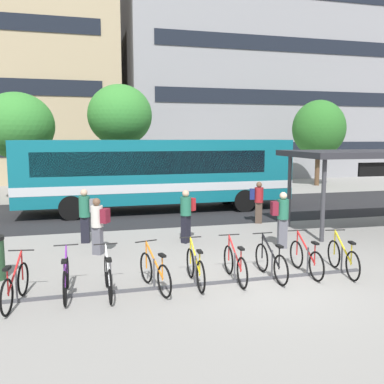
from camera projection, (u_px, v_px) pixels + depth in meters
The scene contains 22 objects.
ground at pixel (269, 284), 9.46m from camera, with size 200.00×200.00×0.00m, color gray.
bus_lane_asphalt at pixel (176, 210), 19.02m from camera, with size 80.00×7.20×0.01m, color #232326.
city_bus at pixel (159, 172), 18.59m from camera, with size 12.05×2.68×3.20m.
bike_rack at pixel (195, 282), 9.32m from camera, with size 8.40×0.10×0.70m.
parked_bicycle_red_0 at pixel (15, 286), 8.24m from camera, with size 0.52×1.71×0.99m.
parked_bicycle_purple_1 at pixel (66, 279), 8.67m from camera, with size 0.52×1.72×0.99m.
parked_bicycle_white_2 at pixel (108, 277), 8.77m from camera, with size 0.52×1.72×0.99m.
parked_bicycle_orange_3 at pixel (155, 273), 9.06m from camera, with size 0.59×1.69×0.99m.
parked_bicycle_yellow_4 at pixel (195, 268), 9.37m from camera, with size 0.52×1.72×0.99m.
parked_bicycle_red_5 at pixel (235, 265), 9.62m from camera, with size 0.52×1.72×0.99m.
parked_bicycle_black_6 at pixel (271, 262), 9.81m from camera, with size 0.52×1.72×0.99m.
parked_bicycle_red_7 at pixel (306, 259), 10.09m from camera, with size 0.52×1.72×0.99m.
parked_bicycle_yellow_8 at pixel (343, 258), 10.12m from camera, with size 0.52×1.71×0.99m.
commuter_red_pack_0 at pixel (186, 212), 13.07m from camera, with size 0.60×0.57×1.68m.
commuter_maroon_pack_1 at pixel (282, 216), 12.40m from camera, with size 0.57×0.40×1.70m.
commuter_grey_pack_2 at pixel (86, 212), 13.03m from camera, with size 0.56×0.38×1.71m.
commuter_navy_pack_3 at pixel (258, 199), 16.04m from camera, with size 0.59×0.47×1.62m.
commuter_maroon_pack_4 at pixel (98, 222), 11.72m from camera, with size 0.61×0.54×1.62m.
street_tree_0 at pixel (120, 116), 22.36m from camera, with size 3.44×3.44×6.13m.
street_tree_1 at pixel (17, 126), 20.98m from camera, with size 3.68×3.68×5.57m.
street_tree_2 at pixel (319, 129), 28.30m from camera, with size 3.57×3.57×5.82m.
building_right_wing at pixel (261, 64), 37.90m from camera, with size 24.60×12.44×19.95m.
Camera 1 is at (-3.96, -8.38, 3.32)m, focal length 38.86 mm.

